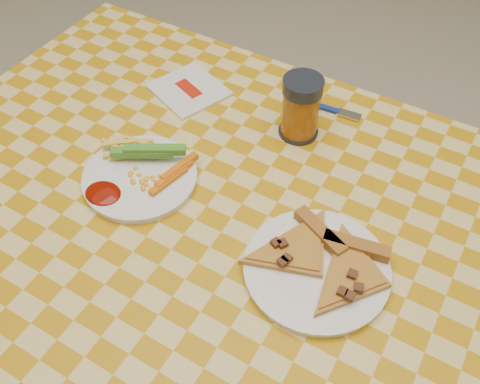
% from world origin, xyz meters
% --- Properties ---
extents(table, '(1.28, 0.88, 0.76)m').
position_xyz_m(table, '(0.00, 0.00, 0.68)').
color(table, silver).
rests_on(table, ground).
extents(plate_left, '(0.26, 0.26, 0.01)m').
position_xyz_m(plate_left, '(-0.19, -0.01, 0.76)').
color(plate_left, white).
rests_on(plate_left, table).
extents(plate_right, '(0.28, 0.28, 0.01)m').
position_xyz_m(plate_right, '(0.17, -0.03, 0.76)').
color(plate_right, white).
rests_on(plate_right, table).
extents(fries_veggies, '(0.20, 0.19, 0.04)m').
position_xyz_m(fries_veggies, '(-0.19, 0.01, 0.78)').
color(fries_veggies, '#E8D24A').
rests_on(fries_veggies, plate_left).
extents(pizza_slices, '(0.27, 0.24, 0.02)m').
position_xyz_m(pizza_slices, '(0.17, -0.01, 0.78)').
color(pizza_slices, '#C0893B').
rests_on(pizza_slices, plate_right).
extents(drink_glass, '(0.08, 0.08, 0.13)m').
position_xyz_m(drink_glass, '(0.00, 0.25, 0.82)').
color(drink_glass, black).
rests_on(drink_glass, table).
extents(napkin, '(0.18, 0.17, 0.01)m').
position_xyz_m(napkin, '(-0.25, 0.25, 0.76)').
color(napkin, white).
rests_on(napkin, table).
extents(fork, '(0.15, 0.03, 0.01)m').
position_xyz_m(fork, '(0.02, 0.34, 0.76)').
color(fork, navy).
rests_on(fork, table).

